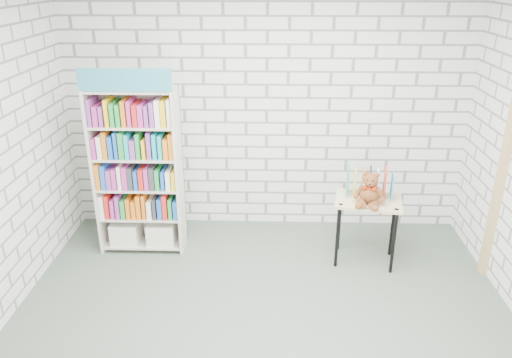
{
  "coord_description": "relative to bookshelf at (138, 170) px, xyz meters",
  "views": [
    {
      "loc": [
        0.05,
        -3.46,
        2.85
      ],
      "look_at": [
        -0.09,
        0.95,
        1.0
      ],
      "focal_mm": 35.0,
      "sensor_mm": 36.0,
      "label": 1
    }
  ],
  "objects": [
    {
      "name": "bookshelf",
      "position": [
        0.0,
        0.0,
        0.0
      ],
      "size": [
        0.9,
        0.35,
        2.01
      ],
      "color": "beige",
      "rests_on": "ground"
    },
    {
      "name": "table_books",
      "position": [
        2.4,
        -0.11,
        -0.07
      ],
      "size": [
        0.49,
        0.28,
        0.27
      ],
      "color": "teal",
      "rests_on": "display_table"
    },
    {
      "name": "door_trim",
      "position": [
        3.56,
        -0.41,
        0.13
      ],
      "size": [
        0.05,
        0.12,
        2.1
      ],
      "primitive_type": "cube",
      "color": "tan",
      "rests_on": "ground"
    },
    {
      "name": "ground",
      "position": [
        1.34,
        -1.36,
        -0.92
      ],
      "size": [
        4.5,
        4.5,
        0.0
      ],
      "primitive_type": "plane",
      "color": "#4B594B",
      "rests_on": "ground"
    },
    {
      "name": "room_shell",
      "position": [
        1.34,
        -1.36,
        0.87
      ],
      "size": [
        4.52,
        4.02,
        2.81
      ],
      "color": "silver",
      "rests_on": "ground"
    },
    {
      "name": "display_table",
      "position": [
        2.38,
        -0.21,
        -0.31
      ],
      "size": [
        0.73,
        0.57,
        0.71
      ],
      "color": "#CDB67B",
      "rests_on": "ground"
    },
    {
      "name": "teddy_bear",
      "position": [
        2.36,
        -0.31,
        -0.07
      ],
      "size": [
        0.3,
        0.3,
        0.34
      ],
      "color": "brown",
      "rests_on": "display_table"
    }
  ]
}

